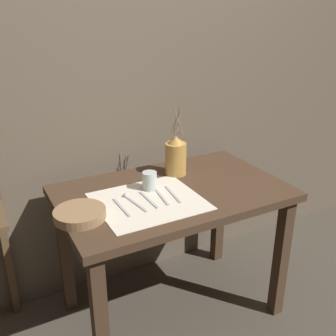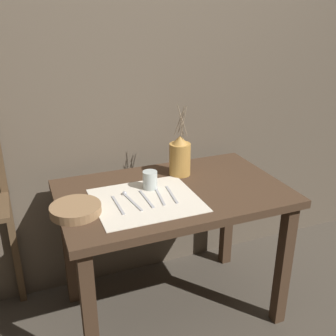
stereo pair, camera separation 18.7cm
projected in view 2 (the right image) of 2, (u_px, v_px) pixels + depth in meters
name	position (u px, v px, depth m)	size (l,w,h in m)	color
ground_plane	(172.00, 308.00, 2.21)	(12.00, 12.00, 0.00)	#473F35
stone_wall_back	(141.00, 80.00, 2.14)	(7.00, 0.06, 2.40)	brown
wooden_table	(172.00, 210.00, 1.97)	(1.11, 0.69, 0.74)	#422D1E
linen_cloth	(146.00, 200.00, 1.82)	(0.48, 0.43, 0.00)	beige
pitcher_with_flowers	(180.00, 157.00, 2.07)	(0.11, 0.11, 0.38)	#B7843D
wooden_bowl	(76.00, 209.00, 1.70)	(0.22, 0.22, 0.04)	#8E6B47
glass_tumbler_near	(150.00, 180.00, 1.92)	(0.07, 0.07, 0.09)	#B7C1BC
fork_outer	(118.00, 205.00, 1.77)	(0.01, 0.19, 0.00)	#A8A8AD
spoon_outer	(128.00, 197.00, 1.84)	(0.04, 0.20, 0.02)	#A8A8AD
knife_center	(146.00, 199.00, 1.83)	(0.01, 0.19, 0.00)	#A8A8AD
spoon_inner	(157.00, 191.00, 1.91)	(0.04, 0.20, 0.02)	#A8A8AD
fork_inner	(172.00, 194.00, 1.87)	(0.03, 0.19, 0.00)	#A8A8AD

